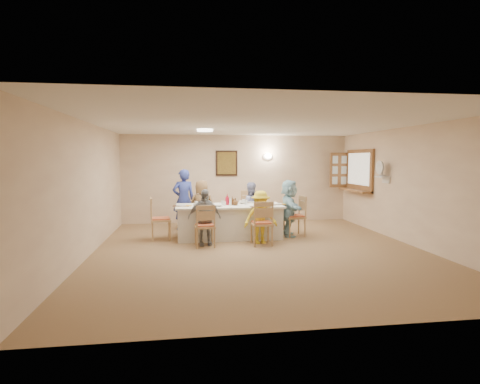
{
  "coord_description": "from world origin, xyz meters",
  "views": [
    {
      "loc": [
        -1.4,
        -7.19,
        1.81
      ],
      "look_at": [
        -0.2,
        1.4,
        1.05
      ],
      "focal_mm": 28.0,
      "sensor_mm": 36.0,
      "label": 1
    }
  ],
  "objects": [
    {
      "name": "napkin_br",
      "position": [
        0.32,
        1.67,
        0.77
      ],
      "size": [
        0.13,
        0.13,
        0.01
      ],
      "primitive_type": "cube",
      "color": "gold",
      "rests_on": "dining_table"
    },
    {
      "name": "caregiver",
      "position": [
        -1.51,
        2.45,
        0.78
      ],
      "size": [
        0.7,
        0.57,
        1.56
      ],
      "primitive_type": "imported",
      "rotation": [
        0.0,
        0.0,
        3.32
      ],
      "color": "#2F3E99",
      "rests_on": "ground"
    },
    {
      "name": "desk_fan",
      "position": [
        3.1,
        1.05,
        1.55
      ],
      "size": [
        0.3,
        0.3,
        0.28
      ],
      "primitive_type": null,
      "color": "#A5A5A8",
      "rests_on": "fan_shelf"
    },
    {
      "name": "chair_right_end",
      "position": [
        1.09,
        1.3,
        0.48
      ],
      "size": [
        0.5,
        0.5,
        0.95
      ],
      "primitive_type": null,
      "rotation": [
        0.0,
        0.0,
        -1.46
      ],
      "color": "tan",
      "rests_on": "ground"
    },
    {
      "name": "diner_front_right",
      "position": [
        0.14,
        0.62,
        0.57
      ],
      "size": [
        0.83,
        0.59,
        1.14
      ],
      "primitive_type": "imported",
      "rotation": [
        0.0,
        0.0,
        0.12
      ],
      "color": "yellow",
      "rests_on": "ground"
    },
    {
      "name": "condiment_malt",
      "position": [
        -0.33,
        1.23,
        0.84
      ],
      "size": [
        0.2,
        0.2,
        0.17
      ],
      "primitive_type": "imported",
      "rotation": [
        0.0,
        0.0,
        -0.3
      ],
      "color": "#593517",
      "rests_on": "dining_table"
    },
    {
      "name": "diner_right_end",
      "position": [
        0.96,
        1.3,
        0.67
      ],
      "size": [
        1.33,
        0.68,
        1.33
      ],
      "primitive_type": "imported",
      "rotation": [
        0.0,
        0.0,
        1.45
      ],
      "color": "#A2D3E1",
      "rests_on": "ground"
    },
    {
      "name": "diner_back_left",
      "position": [
        -1.06,
        1.98,
        0.65
      ],
      "size": [
        0.71,
        0.52,
        1.31
      ],
      "primitive_type": "imported",
      "rotation": [
        0.0,
        0.0,
        3.22
      ],
      "color": "brown",
      "rests_on": "ground"
    },
    {
      "name": "room_walls",
      "position": [
        0.0,
        0.0,
        1.51
      ],
      "size": [
        7.0,
        7.0,
        7.0
      ],
      "color": "#CFAF93",
      "rests_on": "ground"
    },
    {
      "name": "plate_br",
      "position": [
        0.14,
        1.72,
        0.77
      ],
      "size": [
        0.22,
        0.22,
        0.01
      ],
      "primitive_type": "cylinder",
      "color": "white",
      "rests_on": "dining_table"
    },
    {
      "name": "bowl_a",
      "position": [
        -0.74,
        1.08,
        0.78
      ],
      "size": [
        0.25,
        0.25,
        0.05
      ],
      "primitive_type": "imported",
      "rotation": [
        0.0,
        0.0,
        0.12
      ],
      "color": "white",
      "rests_on": "dining_table"
    },
    {
      "name": "condiment_brown",
      "position": [
        -0.39,
        1.33,
        0.86
      ],
      "size": [
        0.12,
        0.12,
        0.19
      ],
      "primitive_type": "imported",
      "rotation": [
        0.0,
        0.0,
        -0.21
      ],
      "color": "#593517",
      "rests_on": "dining_table"
    },
    {
      "name": "placemat_fr",
      "position": [
        0.14,
        0.88,
        0.76
      ],
      "size": [
        0.35,
        0.26,
        0.01
      ],
      "primitive_type": "cube",
      "color": "#472B19",
      "rests_on": "dining_table"
    },
    {
      "name": "chair_back_right",
      "position": [
        0.14,
        2.1,
        0.51
      ],
      "size": [
        0.56,
        0.56,
        1.01
      ],
      "primitive_type": null,
      "rotation": [
        0.0,
        0.0,
        -0.17
      ],
      "color": "tan",
      "rests_on": "ground"
    },
    {
      "name": "napkin_re",
      "position": [
        0.84,
        1.25,
        0.77
      ],
      "size": [
        0.13,
        0.13,
        0.01
      ],
      "primitive_type": "cube",
      "color": "gold",
      "rests_on": "dining_table"
    },
    {
      "name": "placemat_br",
      "position": [
        0.14,
        1.72,
        0.76
      ],
      "size": [
        0.33,
        0.25,
        0.01
      ],
      "primitive_type": "cube",
      "color": "#472B19",
      "rests_on": "dining_table"
    },
    {
      "name": "serving_hatch",
      "position": [
        3.21,
        2.4,
        1.5
      ],
      "size": [
        0.06,
        1.5,
        1.15
      ],
      "primitive_type": "cube",
      "color": "#996137",
      "rests_on": "room_walls"
    },
    {
      "name": "chair_front_right",
      "position": [
        0.14,
        0.5,
        0.47
      ],
      "size": [
        0.46,
        0.46,
        0.95
      ],
      "primitive_type": null,
      "rotation": [
        0.0,
        0.0,
        3.15
      ],
      "color": "tan",
      "rests_on": "ground"
    },
    {
      "name": "teacup_b",
      "position": [
        -0.05,
        1.82,
        0.8
      ],
      "size": [
        0.13,
        0.13,
        0.08
      ],
      "primitive_type": "imported",
      "rotation": [
        0.0,
        0.0,
        0.34
      ],
      "color": "white",
      "rests_on": "dining_table"
    },
    {
      "name": "ceiling_light",
      "position": [
        -1.0,
        1.5,
        2.47
      ],
      "size": [
        0.36,
        0.36,
        0.05
      ],
      "primitive_type": "cylinder",
      "color": "white",
      "rests_on": "room_walls"
    },
    {
      "name": "teacup_a",
      "position": [
        -1.24,
        0.96,
        0.8
      ],
      "size": [
        0.15,
        0.15,
        0.08
      ],
      "primitive_type": "imported",
      "rotation": [
        0.0,
        0.0,
        -0.27
      ],
      "color": "white",
      "rests_on": "dining_table"
    },
    {
      "name": "bowl_b",
      "position": [
        -0.11,
        1.54,
        0.79
      ],
      "size": [
        0.31,
        0.31,
        0.06
      ],
      "primitive_type": "imported",
      "rotation": [
        0.0,
        0.0,
        -0.28
      ],
      "color": "white",
      "rests_on": "dining_table"
    },
    {
      "name": "drinking_glass",
      "position": [
        -0.61,
        1.35,
        0.82
      ],
      "size": [
        0.06,
        0.06,
        0.09
      ],
      "primitive_type": "cylinder",
      "color": "silver",
      "rests_on": "dining_table"
    },
    {
      "name": "condiment_ketchup",
      "position": [
        -0.51,
        1.34,
        0.88
      ],
      "size": [
        0.12,
        0.12,
        0.25
      ],
      "primitive_type": "imported",
      "rotation": [
        0.0,
        0.0,
        -0.15
      ],
      "color": "red",
      "rests_on": "dining_table"
    },
    {
      "name": "dining_table",
      "position": [
        -0.46,
        1.3,
        0.38
      ],
      "size": [
        2.43,
        1.03,
        0.76
      ],
      "primitive_type": "cube",
      "color": "beige",
      "rests_on": "ground"
    },
    {
      "name": "chair_front_left",
      "position": [
        -1.06,
        0.5,
        0.45
      ],
      "size": [
        0.46,
        0.46,
        0.89
      ],
      "primitive_type": null,
      "rotation": [
        0.0,
        0.0,
        3.21
      ],
      "color": "tan",
      "rests_on": "ground"
    },
    {
      "name": "placemat_fl",
      "position": [
        -1.06,
        0.88,
        0.76
      ],
      "size": [
        0.33,
        0.25,
        0.01
      ],
      "primitive_type": "cube",
      "color": "#472B19",
      "rests_on": "dining_table"
    },
    {
      "name": "wall_sconce",
      "position": [
        0.9,
        3.44,
        1.9
      ],
      "size": [
        0.26,
        0.09,
        0.18
      ],
      "primitive_type": "ellipsoid",
      "color": "white",
      "rests_on": "room_walls"
    },
    {
      "name": "napkin_fl",
      "position": [
        -0.88,
        0.83,
        0.77
      ],
      "size": [
        0.14,
        0.14,
        0.01
      ],
      "primitive_type": "cube",
      "color": "gold",
      "rests_on": "dining_table"
    },
    {
      "name": "napkin_bl",
      "position": [
        -0.88,
        1.67,
        0.77
      ],
      "size": [
        0.14,
        0.14,
        0.01
      ],
      "primitive_type": "cube",
      "color": "gold",
      "rests_on": "dining_table"
    },
    {
      "name": "chair_left_end",
      "position": [
        -2.01,
        1.3,
        0.48
      ],
      "size": [
        0.5,
        0.5,
        0.96
      ],
      "primitive_type": null,
      "rotation": [
        0.0,
        0.0,
        1.67
      ],
      "color": "tan",
      "rests_on": "ground"
    },
    {
      "name": "plate_re",
      "position": [
        0.66,
        1.3,
        0.77
      ],
      "size": [
        0.22,
        0.22,
        0.01
      ],
      "primitive_type": "cylinder",
      "color": "white",
      "rests_on": "dining_table"
    },
    {
      "name": "hatch_sill",
      "position": [
        3.09,
        2.4,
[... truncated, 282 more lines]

